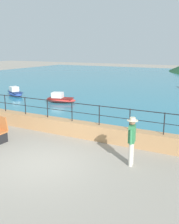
{
  "coord_description": "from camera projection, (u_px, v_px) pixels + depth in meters",
  "views": [
    {
      "loc": [
        5.44,
        -6.75,
        4.02
      ],
      "look_at": [
        -0.04,
        3.7,
        1.1
      ],
      "focal_mm": 41.24,
      "sensor_mm": 36.0,
      "label": 1
    }
  ],
  "objects": [
    {
      "name": "ground_plane",
      "position": [
        43.0,
        164.0,
        9.22
      ],
      "size": [
        120.0,
        120.0,
        0.0
      ],
      "primitive_type": "plane",
      "color": "gray"
    },
    {
      "name": "promenade_wall",
      "position": [
        85.0,
        130.0,
        11.89
      ],
      "size": [
        20.0,
        0.56,
        0.7
      ],
      "primitive_type": "cube",
      "color": "tan",
      "rests_on": "ground"
    },
    {
      "name": "railing",
      "position": [
        85.0,
        110.0,
        11.66
      ],
      "size": [
        18.44,
        0.04,
        0.9
      ],
      "color": "black",
      "rests_on": "promenade_wall"
    },
    {
      "name": "lake_water",
      "position": [
        174.0,
        82.0,
        31.42
      ],
      "size": [
        64.0,
        44.32,
        0.06
      ],
      "primitive_type": "cube",
      "color": "teal",
      "rests_on": "ground"
    },
    {
      "name": "person_walking",
      "position": [
        132.0,
        139.0,
        8.9
      ],
      "size": [
        0.38,
        0.56,
        1.75
      ],
      "color": "beige",
      "rests_on": "ground"
    },
    {
      "name": "boat_0",
      "position": [
        60.0,
        99.0,
        19.36
      ],
      "size": [
        2.45,
        1.43,
        0.76
      ],
      "color": "red",
      "rests_on": "lake_water"
    },
    {
      "name": "boat_7",
      "position": [
        15.0,
        93.0,
        22.17
      ],
      "size": [
        2.45,
        1.88,
        0.76
      ],
      "color": "#2D4C9E",
      "rests_on": "lake_water"
    }
  ]
}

